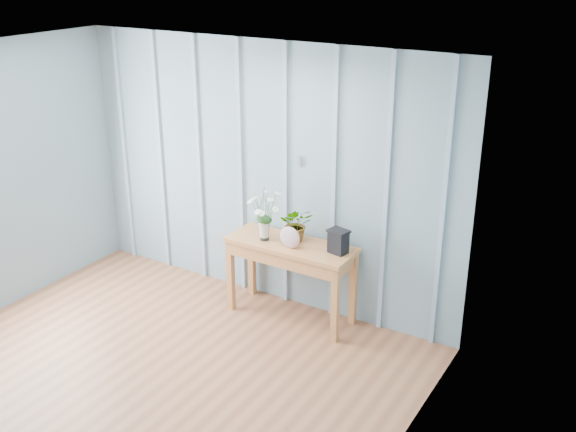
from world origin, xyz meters
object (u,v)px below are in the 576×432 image
Objects in this scene: sideboard at (291,254)px; carved_box at (338,241)px; daisy_vase at (264,207)px; felt_disc_vessel at (290,237)px.

carved_box is (0.46, 0.03, 0.22)m from sideboard.
carved_box is (0.70, 0.09, -0.21)m from daisy_vase.
felt_disc_vessel is at bearing -63.73° from sideboard.
felt_disc_vessel is 0.95× the size of carved_box.
daisy_vase is at bearing -172.43° from carved_box.
carved_box reaches higher than felt_disc_vessel.
felt_disc_vessel is (0.05, -0.10, 0.22)m from sideboard.
sideboard is at bearing -175.91° from carved_box.
felt_disc_vessel is 0.43m from carved_box.
sideboard is 2.33× the size of daisy_vase.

